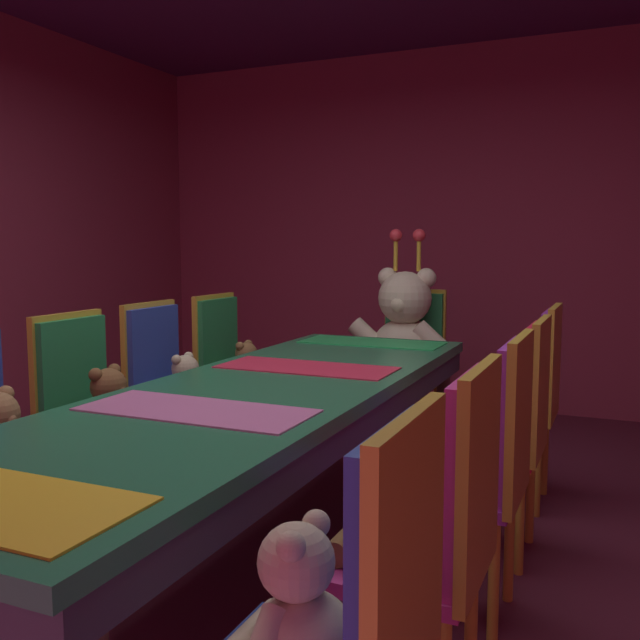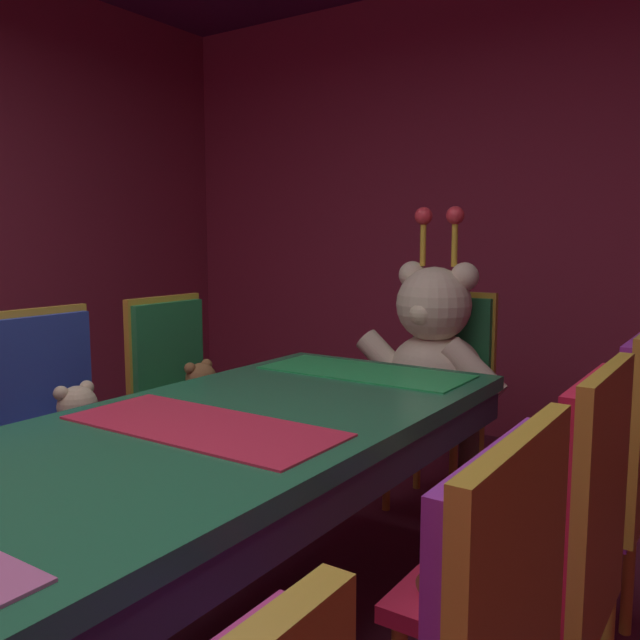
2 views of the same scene
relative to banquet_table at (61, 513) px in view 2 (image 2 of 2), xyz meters
The scene contains 12 objects.
wall_back 3.29m from the banquet_table, 90.00° to the left, with size 5.20×0.12×2.80m, color #99334C.
banquet_table is the anchor object (origin of this frame).
chair_left_3 1.05m from the banquet_table, 146.52° to the left, with size 0.42×0.41×0.98m.
teddy_left_3 0.94m from the banquet_table, 141.67° to the left, with size 0.23×0.29×0.28m.
chair_left_4 1.46m from the banquet_table, 126.37° to the left, with size 0.42×0.41×0.98m.
teddy_left_4 1.38m from the banquet_table, 121.62° to the left, with size 0.22×0.28×0.26m.
chair_right_3 1.05m from the banquet_table, 31.90° to the left, with size 0.42×0.41×0.98m.
teddy_right_3 0.93m from the banquet_table, 36.61° to the left, with size 0.24×0.30×0.29m.
chair_right_4 1.48m from the banquet_table, 53.35° to the left, with size 0.42×0.41×0.98m.
teddy_right_4 1.40m from the banquet_table, 58.10° to the left, with size 0.24×0.31×0.29m.
throne_chair 2.05m from the banquet_table, 90.00° to the left, with size 0.41×0.42×0.98m.
king_teddy_bear 1.88m from the banquet_table, 90.00° to the left, with size 0.71×0.55×0.91m.
Camera 2 is at (1.20, -0.81, 1.24)m, focal length 37.18 mm.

